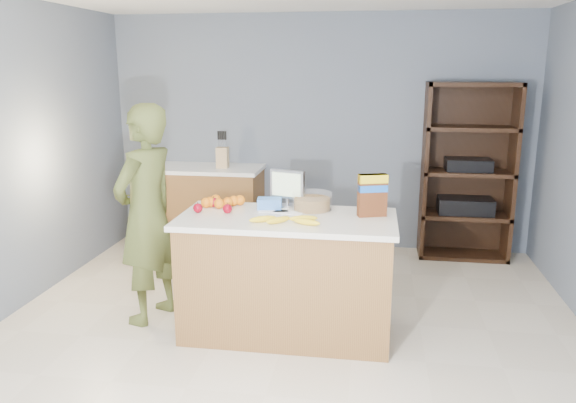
# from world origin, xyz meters

# --- Properties ---
(floor) EXTENTS (4.50, 5.00, 0.02)m
(floor) POSITION_xyz_m (0.00, 0.00, 0.00)
(floor) COLOR beige
(floor) RESTS_ON ground
(walls) EXTENTS (4.52, 5.02, 2.51)m
(walls) POSITION_xyz_m (0.00, 0.00, 1.65)
(walls) COLOR slate
(walls) RESTS_ON ground
(counter_peninsula) EXTENTS (1.56, 0.76, 0.90)m
(counter_peninsula) POSITION_xyz_m (0.00, 0.30, 0.42)
(counter_peninsula) COLOR brown
(counter_peninsula) RESTS_ON ground
(back_cabinet) EXTENTS (1.24, 0.62, 0.90)m
(back_cabinet) POSITION_xyz_m (-1.20, 2.20, 0.45)
(back_cabinet) COLOR brown
(back_cabinet) RESTS_ON ground
(shelving_unit) EXTENTS (0.90, 0.40, 1.80)m
(shelving_unit) POSITION_xyz_m (1.55, 2.35, 0.86)
(shelving_unit) COLOR black
(shelving_unit) RESTS_ON ground
(person) EXTENTS (0.58, 0.71, 1.69)m
(person) POSITION_xyz_m (-1.10, 0.38, 0.85)
(person) COLOR #464E22
(person) RESTS_ON ground
(knife_block) EXTENTS (0.12, 0.10, 0.31)m
(knife_block) POSITION_xyz_m (-0.99, 2.17, 1.02)
(knife_block) COLOR tan
(knife_block) RESTS_ON back_cabinet
(envelopes) EXTENTS (0.36, 0.20, 0.00)m
(envelopes) POSITION_xyz_m (-0.07, 0.43, 0.90)
(envelopes) COLOR white
(envelopes) RESTS_ON counter_peninsula
(bananas) EXTENTS (0.51, 0.20, 0.04)m
(bananas) POSITION_xyz_m (0.03, 0.14, 0.92)
(bananas) COLOR yellow
(bananas) RESTS_ON counter_peninsula
(apples) EXTENTS (0.29, 0.26, 0.07)m
(apples) POSITION_xyz_m (-0.57, 0.38, 0.94)
(apples) COLOR maroon
(apples) RESTS_ON counter_peninsula
(oranges) EXTENTS (0.32, 0.21, 0.08)m
(oranges) POSITION_xyz_m (-0.55, 0.52, 0.94)
(oranges) COLOR orange
(oranges) RESTS_ON counter_peninsula
(blue_carton) EXTENTS (0.19, 0.14, 0.08)m
(blue_carton) POSITION_xyz_m (-0.17, 0.51, 0.94)
(blue_carton) COLOR blue
(blue_carton) RESTS_ON counter_peninsula
(salad_bowl) EXTENTS (0.30, 0.30, 0.13)m
(salad_bowl) POSITION_xyz_m (0.15, 0.53, 0.96)
(salad_bowl) COLOR #267219
(salad_bowl) RESTS_ON counter_peninsula
(tv) EXTENTS (0.28, 0.12, 0.28)m
(tv) POSITION_xyz_m (-0.05, 0.61, 1.06)
(tv) COLOR silver
(tv) RESTS_ON counter_peninsula
(cereal_box) EXTENTS (0.22, 0.13, 0.31)m
(cereal_box) POSITION_xyz_m (0.60, 0.41, 1.08)
(cereal_box) COLOR #592B14
(cereal_box) RESTS_ON counter_peninsula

